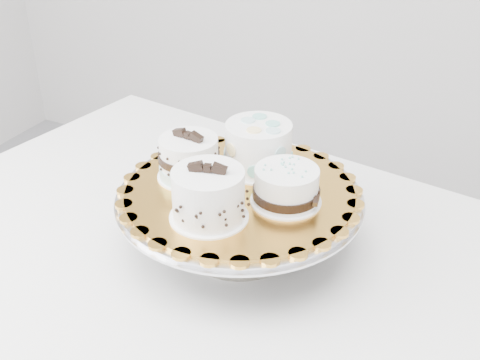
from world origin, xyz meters
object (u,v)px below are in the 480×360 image
at_px(cake_stand, 240,210).
at_px(cake_dots, 258,146).
at_px(cake_board, 240,191).
at_px(cake_swirl, 208,196).
at_px(table, 226,286).
at_px(cake_ribbon, 287,187).
at_px(cake_banded, 189,159).

xyz_separation_m(cake_stand, cake_dots, (-0.00, 0.08, 0.08)).
bearing_deg(cake_board, cake_dots, 92.09).
distance_m(cake_stand, cake_swirl, 0.12).
height_order(table, cake_stand, cake_stand).
bearing_deg(cake_ribbon, cake_stand, 166.12).
bearing_deg(cake_dots, table, -76.14).
height_order(table, cake_board, cake_board).
relative_size(cake_board, cake_banded, 3.41).
xyz_separation_m(cake_dots, cake_ribbon, (0.08, -0.08, -0.01)).
bearing_deg(cake_banded, cake_board, 6.73).
xyz_separation_m(cake_board, cake_ribbon, (0.08, -0.00, 0.03)).
relative_size(table, cake_banded, 12.33).
bearing_deg(cake_swirl, cake_stand, 71.61).
relative_size(table, cake_ribbon, 11.18).
bearing_deg(cake_banded, cake_swirl, -39.56).
xyz_separation_m(cake_swirl, cake_dots, (0.00, 0.17, 0.00)).
height_order(cake_swirl, cake_banded, cake_swirl).
relative_size(table, cake_swirl, 10.26).
distance_m(cake_swirl, cake_dots, 0.17).
xyz_separation_m(table, cake_swirl, (0.01, -0.07, 0.23)).
distance_m(cake_board, cake_ribbon, 0.08).
height_order(cake_board, cake_dots, cake_dots).
bearing_deg(cake_ribbon, cake_board, 166.12).
height_order(table, cake_swirl, cake_swirl).
bearing_deg(cake_dots, cake_stand, -65.17).
distance_m(cake_stand, cake_dots, 0.11).
xyz_separation_m(table, cake_stand, (0.02, 0.02, 0.15)).
xyz_separation_m(cake_board, cake_dots, (-0.00, 0.08, 0.04)).
height_order(cake_stand, cake_ribbon, cake_ribbon).
distance_m(cake_stand, cake_board, 0.04).
bearing_deg(cake_dots, cake_ribbon, -20.81).
relative_size(table, cake_dots, 9.14).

